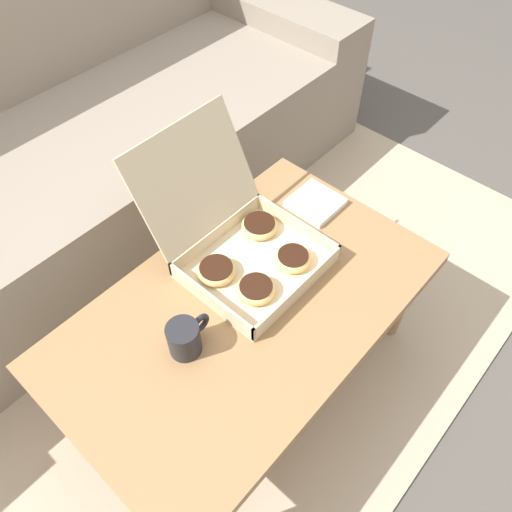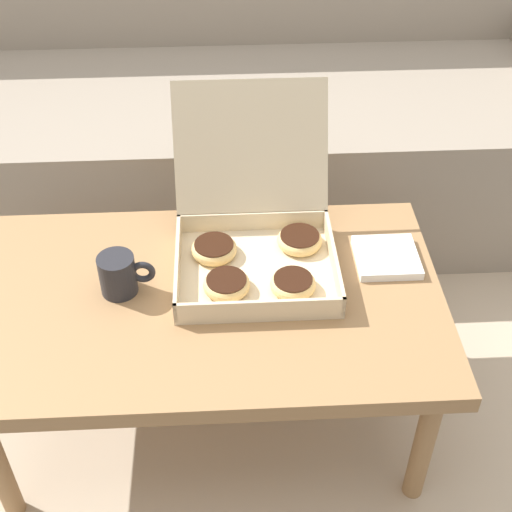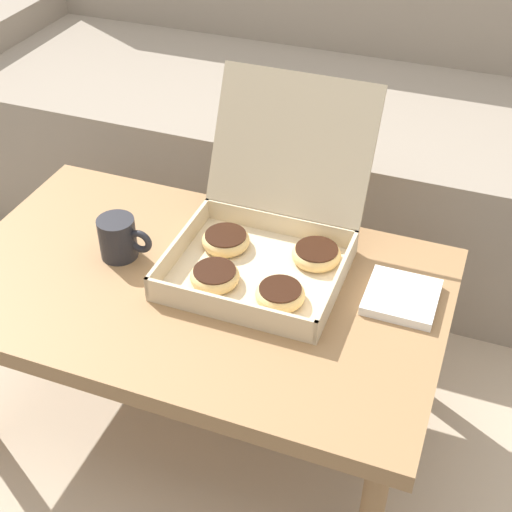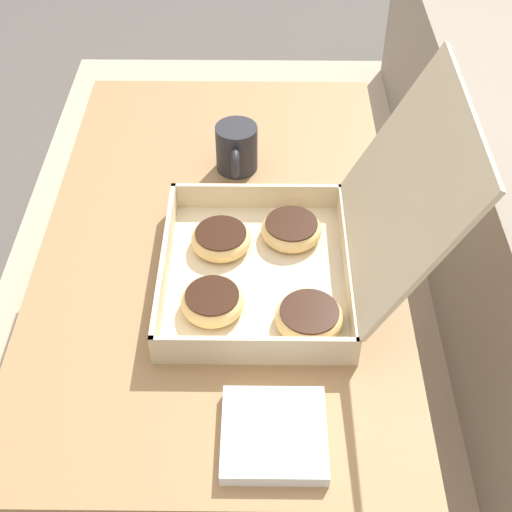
% 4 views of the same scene
% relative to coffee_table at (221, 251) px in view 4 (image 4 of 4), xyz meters
% --- Properties ---
extents(ground_plane, '(12.00, 12.00, 0.00)m').
position_rel_coffee_table_xyz_m(ground_plane, '(0.00, 0.12, -0.37)').
color(ground_plane, '#514C47').
extents(area_rug, '(2.64, 1.95, 0.01)m').
position_rel_coffee_table_xyz_m(area_rug, '(0.00, 0.42, -0.37)').
color(area_rug, tan).
rests_on(area_rug, ground_plane).
extents(coffee_table, '(1.01, 0.61, 0.41)m').
position_rel_coffee_table_xyz_m(coffee_table, '(0.00, 0.00, 0.00)').
color(coffee_table, '#997047').
rests_on(coffee_table, ground_plane).
extents(pastry_box, '(0.35, 0.43, 0.33)m').
position_rel_coffee_table_xyz_m(pastry_box, '(0.11, 0.11, 0.10)').
color(pastry_box, beige).
rests_on(pastry_box, coffee_table).
extents(coffee_mug, '(0.12, 0.08, 0.09)m').
position_rel_coffee_table_xyz_m(coffee_mug, '(-0.18, 0.02, 0.09)').
color(coffee_mug, '#232328').
rests_on(coffee_mug, coffee_table).
extents(napkin_stack, '(0.14, 0.14, 0.02)m').
position_rel_coffee_table_xyz_m(napkin_stack, '(0.40, 0.09, 0.05)').
color(napkin_stack, white).
rests_on(napkin_stack, coffee_table).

